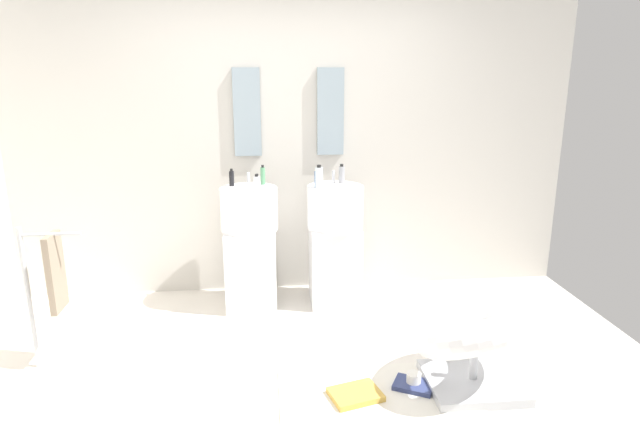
% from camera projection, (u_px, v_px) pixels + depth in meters
% --- Properties ---
extents(ground_plane, '(4.80, 3.60, 0.04)m').
position_uv_depth(ground_plane, '(305.00, 390.00, 3.30)').
color(ground_plane, silver).
extents(rear_partition, '(4.80, 0.10, 2.60)m').
position_uv_depth(rear_partition, '(289.00, 141.00, 4.55)').
color(rear_partition, beige).
rests_on(rear_partition, ground_plane).
extents(pedestal_sink_left, '(0.45, 0.45, 1.09)m').
position_uv_depth(pedestal_sink_left, '(250.00, 245.00, 4.32)').
color(pedestal_sink_left, white).
rests_on(pedestal_sink_left, ground_plane).
extents(pedestal_sink_right, '(0.45, 0.45, 1.09)m').
position_uv_depth(pedestal_sink_right, '(335.00, 242.00, 4.38)').
color(pedestal_sink_right, white).
rests_on(pedestal_sink_right, ground_plane).
extents(vanity_mirror_left, '(0.22, 0.03, 0.71)m').
position_uv_depth(vanity_mirror_left, '(247.00, 112.00, 4.38)').
color(vanity_mirror_left, '#8C9EA8').
extents(vanity_mirror_right, '(0.22, 0.03, 0.71)m').
position_uv_depth(vanity_mirror_right, '(330.00, 112.00, 4.45)').
color(vanity_mirror_right, '#8C9EA8').
extents(lounge_chair, '(1.09, 1.09, 0.65)m').
position_uv_depth(lounge_chair, '(476.00, 335.00, 3.21)').
color(lounge_chair, '#B7BABF').
rests_on(lounge_chair, ground_plane).
extents(towel_rack, '(0.37, 0.22, 0.95)m').
position_uv_depth(towel_rack, '(51.00, 276.00, 3.38)').
color(towel_rack, '#B7BABF').
rests_on(towel_rack, ground_plane).
extents(area_rug, '(1.16, 0.67, 0.01)m').
position_uv_depth(area_rug, '(378.00, 396.00, 3.20)').
color(area_rug, white).
rests_on(area_rug, ground_plane).
extents(magazine_ochre, '(0.34, 0.29, 0.03)m').
position_uv_depth(magazine_ochre, '(355.00, 394.00, 3.18)').
color(magazine_ochre, gold).
rests_on(magazine_ochre, area_rug).
extents(magazine_navy, '(0.28, 0.25, 0.03)m').
position_uv_depth(magazine_navy, '(414.00, 385.00, 3.27)').
color(magazine_navy, navy).
rests_on(magazine_navy, area_rug).
extents(coffee_mug, '(0.09, 0.09, 0.09)m').
position_uv_depth(coffee_mug, '(414.00, 380.00, 3.28)').
color(coffee_mug, white).
rests_on(coffee_mug, area_rug).
extents(soap_bottle_black, '(0.04, 0.04, 0.14)m').
position_uv_depth(soap_bottle_black, '(232.00, 178.00, 4.25)').
color(soap_bottle_black, black).
rests_on(soap_bottle_black, pedestal_sink_left).
extents(soap_bottle_grey, '(0.05, 0.05, 0.15)m').
position_uv_depth(soap_bottle_grey, '(342.00, 174.00, 4.37)').
color(soap_bottle_grey, '#99999E').
rests_on(soap_bottle_grey, pedestal_sink_right).
extents(soap_bottle_white, '(0.05, 0.05, 0.14)m').
position_uv_depth(soap_bottle_white, '(257.00, 184.00, 4.06)').
color(soap_bottle_white, white).
rests_on(soap_bottle_white, pedestal_sink_left).
extents(soap_bottle_blue, '(0.05, 0.05, 0.15)m').
position_uv_depth(soap_bottle_blue, '(317.00, 179.00, 4.20)').
color(soap_bottle_blue, '#4C72B7').
rests_on(soap_bottle_blue, pedestal_sink_right).
extents(soap_bottle_green, '(0.04, 0.04, 0.16)m').
position_uv_depth(soap_bottle_green, '(263.00, 176.00, 4.31)').
color(soap_bottle_green, '#59996B').
rests_on(soap_bottle_green, pedestal_sink_left).
extents(soap_bottle_clear, '(0.06, 0.06, 0.18)m').
position_uv_depth(soap_bottle_clear, '(319.00, 177.00, 4.19)').
color(soap_bottle_clear, silver).
rests_on(soap_bottle_clear, pedestal_sink_right).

